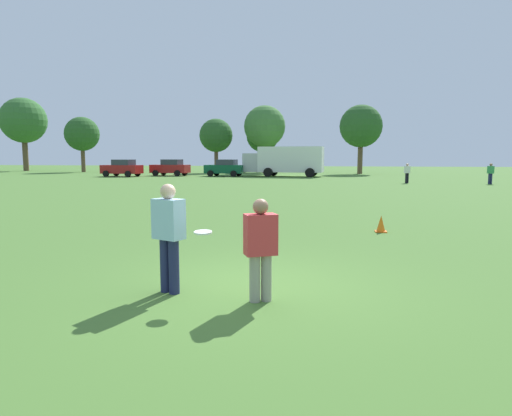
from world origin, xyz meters
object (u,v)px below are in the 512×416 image
(parked_car_center, at_px, (225,168))
(traffic_cone, at_px, (381,224))
(box_truck, at_px, (285,160))
(bystander_sideline_watcher, at_px, (491,172))
(bystander_field_marshal, at_px, (407,172))
(player_defender, at_px, (261,245))
(parked_car_near_left, at_px, (122,168))
(player_thrower, at_px, (169,232))
(frisbee, at_px, (203,232))
(parked_car_mid_left, at_px, (171,167))

(parked_car_center, bearing_deg, traffic_cone, -68.88)
(parked_car_center, height_order, box_truck, box_truck)
(box_truck, relative_size, bystander_sideline_watcher, 5.35)
(traffic_cone, bearing_deg, bystander_field_marshal, 79.52)
(player_defender, height_order, box_truck, box_truck)
(traffic_cone, bearing_deg, parked_car_near_left, 127.34)
(player_thrower, height_order, parked_car_near_left, parked_car_near_left)
(player_defender, relative_size, frisbee, 5.63)
(box_truck, bearing_deg, player_defender, -84.21)
(frisbee, bearing_deg, bystander_field_marshal, 75.93)
(parked_car_mid_left, bearing_deg, parked_car_center, -1.54)
(player_defender, distance_m, frisbee, 0.87)
(parked_car_near_left, relative_size, box_truck, 0.50)
(parked_car_mid_left, bearing_deg, bystander_sideline_watcher, -17.85)
(player_defender, height_order, bystander_field_marshal, bystander_field_marshal)
(traffic_cone, xyz_separation_m, bystander_sideline_watcher, (10.70, 24.14, 0.68))
(frisbee, bearing_deg, parked_car_near_left, 118.56)
(box_truck, relative_size, bystander_field_marshal, 5.43)
(traffic_cone, bearing_deg, player_defender, -110.16)
(parked_car_near_left, bearing_deg, player_thrower, -62.03)
(parked_car_mid_left, height_order, bystander_field_marshal, parked_car_mid_left)
(parked_car_near_left, bearing_deg, player_defender, -60.41)
(parked_car_mid_left, bearing_deg, box_truck, 2.17)
(parked_car_near_left, bearing_deg, parked_car_center, 13.26)
(frisbee, xyz_separation_m, parked_car_mid_left, (-16.09, 40.38, -0.10))
(parked_car_near_left, relative_size, bystander_sideline_watcher, 2.67)
(player_defender, relative_size, traffic_cone, 3.18)
(player_thrower, distance_m, frisbee, 0.67)
(parked_car_near_left, xyz_separation_m, bystander_sideline_watcher, (34.44, -6.97, -0.01))
(frisbee, height_order, traffic_cone, frisbee)
(bystander_field_marshal, bearing_deg, player_defender, -102.60)
(parked_car_mid_left, bearing_deg, traffic_cone, -60.26)
(bystander_sideline_watcher, xyz_separation_m, bystander_field_marshal, (-6.23, 0.04, -0.01))
(parked_car_mid_left, relative_size, parked_car_center, 1.00)
(player_thrower, relative_size, bystander_sideline_watcher, 1.06)
(traffic_cone, relative_size, parked_car_mid_left, 0.11)
(traffic_cone, height_order, parked_car_center, parked_car_center)
(player_defender, bearing_deg, parked_car_center, 104.81)
(player_thrower, height_order, box_truck, box_truck)
(parked_car_mid_left, distance_m, parked_car_center, 6.33)
(parked_car_near_left, height_order, bystander_sideline_watcher, parked_car_near_left)
(parked_car_mid_left, relative_size, bystander_field_marshal, 2.71)
(player_thrower, distance_m, bystander_field_marshal, 31.63)
(player_thrower, bearing_deg, parked_car_center, 102.88)
(frisbee, distance_m, traffic_cone, 7.36)
(box_truck, bearing_deg, bystander_field_marshal, -42.62)
(player_defender, distance_m, traffic_cone, 6.95)
(parked_car_center, relative_size, bystander_sideline_watcher, 2.67)
(bystander_sideline_watcher, bearing_deg, traffic_cone, -113.90)
(player_thrower, height_order, parked_car_center, parked_car_center)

